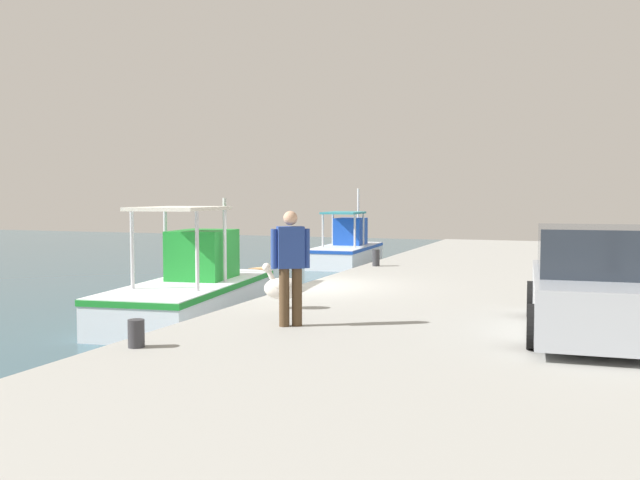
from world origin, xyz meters
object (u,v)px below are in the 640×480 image
(fishing_boat_third, at_px, (347,249))
(parked_car, at_px, (594,285))
(pelican, at_px, (282,286))
(mooring_bollard_third, at_px, (376,258))
(fisherman_standing, at_px, (290,263))
(mooring_bollard_second, at_px, (136,333))
(fishing_boat_second, at_px, (193,289))

(fishing_boat_third, bearing_deg, parked_car, -149.88)
(fishing_boat_third, height_order, parked_car, fishing_boat_third)
(pelican, xyz_separation_m, mooring_bollard_third, (7.79, 0.52, -0.16))
(fishing_boat_third, height_order, pelican, fishing_boat_third)
(fisherman_standing, relative_size, mooring_bollard_third, 3.69)
(mooring_bollard_second, bearing_deg, parked_car, -61.13)
(fishing_boat_second, distance_m, pelican, 4.13)
(fisherman_standing, distance_m, mooring_bollard_third, 9.39)
(fishing_boat_second, height_order, pelican, fishing_boat_second)
(fisherman_standing, bearing_deg, pelican, 28.77)
(pelican, bearing_deg, fishing_boat_second, 54.40)
(pelican, height_order, parked_car, parked_car)
(fishing_boat_second, xyz_separation_m, parked_car, (-2.81, -8.52, 0.84))
(fisherman_standing, xyz_separation_m, parked_car, (1.04, -4.39, -0.28))
(pelican, distance_m, parked_car, 5.22)
(parked_car, height_order, mooring_bollard_third, parked_car)
(fishing_boat_third, relative_size, parked_car, 1.26)
(fisherman_standing, bearing_deg, fishing_boat_second, 47.04)
(fishing_boat_third, relative_size, mooring_bollard_third, 10.90)
(fishing_boat_third, xyz_separation_m, mooring_bollard_third, (-7.60, -3.46, 0.41))
(fishing_boat_third, xyz_separation_m, parked_car, (-15.82, -9.18, 0.88))
(mooring_bollard_second, xyz_separation_m, mooring_bollard_third, (11.37, 0.00, 0.06))
(fishing_boat_second, relative_size, fishing_boat_third, 1.15)
(parked_car, bearing_deg, mooring_bollard_third, 34.83)
(fisherman_standing, bearing_deg, mooring_bollard_second, 147.74)
(fisherman_standing, distance_m, mooring_bollard_second, 2.62)
(fishing_boat_third, distance_m, pelican, 15.91)
(pelican, xyz_separation_m, mooring_bollard_second, (-3.58, 0.52, -0.21))
(fishing_boat_third, relative_size, pelican, 5.48)
(fishing_boat_second, bearing_deg, fisherman_standing, -132.96)
(fishing_boat_third, relative_size, fisherman_standing, 2.96)
(fisherman_standing, relative_size, mooring_bollard_second, 4.79)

